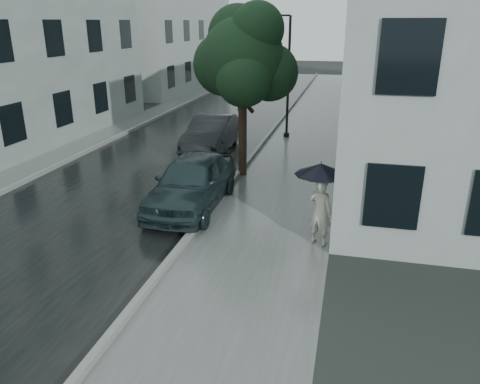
% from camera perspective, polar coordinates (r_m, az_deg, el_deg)
% --- Properties ---
extents(ground, '(120.00, 120.00, 0.00)m').
position_cam_1_polar(ground, '(10.52, -0.79, -10.06)').
color(ground, black).
rests_on(ground, ground).
extents(sidewalk, '(3.50, 60.00, 0.01)m').
position_cam_1_polar(sidewalk, '(21.57, 7.75, 5.76)').
color(sidewalk, slate).
rests_on(sidewalk, ground).
extents(kerb_near, '(0.15, 60.00, 0.15)m').
position_cam_1_polar(kerb_near, '(21.80, 2.96, 6.26)').
color(kerb_near, slate).
rests_on(kerb_near, ground).
extents(asphalt_road, '(6.85, 60.00, 0.00)m').
position_cam_1_polar(asphalt_road, '(22.69, -5.82, 6.55)').
color(asphalt_road, black).
rests_on(asphalt_road, ground).
extents(kerb_far, '(0.15, 60.00, 0.15)m').
position_cam_1_polar(kerb_far, '(24.03, -13.80, 7.02)').
color(kerb_far, slate).
rests_on(kerb_far, ground).
extents(sidewalk_far, '(1.70, 60.00, 0.01)m').
position_cam_1_polar(sidewalk_far, '(24.48, -15.73, 6.91)').
color(sidewalk_far, '#4C5451').
rests_on(sidewalk_far, ground).
extents(building_near, '(7.02, 36.00, 9.00)m').
position_cam_1_polar(building_near, '(28.51, 20.91, 17.31)').
color(building_near, '#8D9995').
rests_on(building_near, ground).
extents(building_far_b, '(7.02, 18.00, 8.00)m').
position_cam_1_polar(building_far_b, '(42.01, -9.45, 18.12)').
color(building_far_b, '#8D9995').
rests_on(building_far_b, ground).
extents(pedestrian, '(0.73, 0.61, 1.71)m').
position_cam_1_polar(pedestrian, '(11.70, 9.74, -2.42)').
color(pedestrian, beige).
rests_on(pedestrian, sidewalk).
extents(umbrella, '(1.55, 1.55, 1.23)m').
position_cam_1_polar(umbrella, '(11.31, 9.85, 2.77)').
color(umbrella, black).
rests_on(umbrella, ground).
extents(street_tree, '(3.71, 3.37, 5.93)m').
position_cam_1_polar(street_tree, '(16.45, 0.42, 16.02)').
color(street_tree, '#332619').
rests_on(street_tree, ground).
extents(lamp_post, '(0.85, 0.33, 5.64)m').
position_cam_1_polar(lamp_post, '(22.46, 5.58, 14.72)').
color(lamp_post, black).
rests_on(lamp_post, ground).
extents(car_near, '(1.90, 4.65, 1.58)m').
position_cam_1_polar(car_near, '(13.98, -5.88, 1.26)').
color(car_near, '#1A2B2D').
rests_on(car_near, ground).
extents(car_far, '(1.64, 4.54, 1.49)m').
position_cam_1_polar(car_far, '(20.21, -3.48, 7.12)').
color(car_far, '#232528').
rests_on(car_far, ground).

